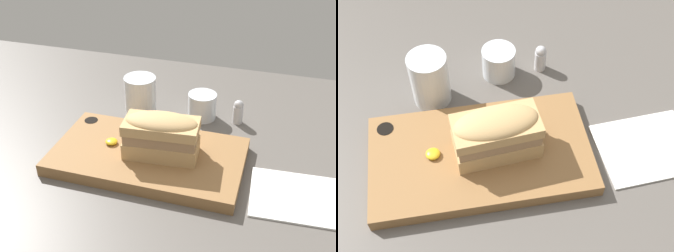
% 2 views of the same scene
% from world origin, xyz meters
% --- Properties ---
extents(dining_table, '(1.86, 0.95, 0.02)m').
position_xyz_m(dining_table, '(0.00, 0.00, 0.01)').
color(dining_table, '#56514C').
rests_on(dining_table, ground).
extents(serving_board, '(0.40, 0.22, 0.03)m').
position_xyz_m(serving_board, '(-0.02, -0.05, 0.03)').
color(serving_board, olive).
rests_on(serving_board, dining_table).
extents(sandwich, '(0.16, 0.09, 0.09)m').
position_xyz_m(sandwich, '(0.01, -0.05, 0.10)').
color(sandwich, tan).
rests_on(sandwich, serving_board).
extents(mustard_dollop, '(0.03, 0.03, 0.01)m').
position_xyz_m(mustard_dollop, '(-0.11, -0.05, 0.05)').
color(mustard_dollop, gold).
rests_on(mustard_dollop, serving_board).
extents(water_glass, '(0.08, 0.08, 0.11)m').
position_xyz_m(water_glass, '(-0.10, 0.11, 0.07)').
color(water_glass, silver).
rests_on(water_glass, dining_table).
extents(wine_glass, '(0.07, 0.07, 0.06)m').
position_xyz_m(wine_glass, '(0.05, 0.16, 0.05)').
color(wine_glass, silver).
rests_on(wine_glass, dining_table).
extents(napkin, '(0.19, 0.16, 0.00)m').
position_xyz_m(napkin, '(0.29, -0.08, 0.02)').
color(napkin, white).
rests_on(napkin, dining_table).
extents(salt_shaker, '(0.02, 0.02, 0.06)m').
position_xyz_m(salt_shaker, '(0.13, 0.16, 0.05)').
color(salt_shaker, silver).
rests_on(salt_shaker, dining_table).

